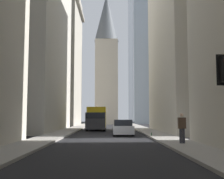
{
  "coord_description": "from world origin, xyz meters",
  "views": [
    {
      "loc": [
        -22.72,
        -0.17,
        1.74
      ],
      "look_at": [
        8.75,
        -0.47,
        4.68
      ],
      "focal_mm": 45.7,
      "sensor_mm": 36.0,
      "label": 1
    }
  ],
  "objects_px": {
    "delivery_truck": "(96,118)",
    "sedan_silver": "(123,128)",
    "pedestrian": "(182,127)",
    "discarded_bottle": "(151,134)"
  },
  "relations": [
    {
      "from": "delivery_truck",
      "to": "sedan_silver",
      "type": "height_order",
      "value": "delivery_truck"
    },
    {
      "from": "pedestrian",
      "to": "discarded_bottle",
      "type": "xyz_separation_m",
      "value": [
        6.71,
        0.83,
        -0.86
      ]
    },
    {
      "from": "delivery_truck",
      "to": "sedan_silver",
      "type": "bearing_deg",
      "value": -162.82
    },
    {
      "from": "sedan_silver",
      "to": "pedestrian",
      "type": "relative_size",
      "value": 2.42
    },
    {
      "from": "sedan_silver",
      "to": "pedestrian",
      "type": "bearing_deg",
      "value": -161.48
    },
    {
      "from": "pedestrian",
      "to": "sedan_silver",
      "type": "bearing_deg",
      "value": 18.52
    },
    {
      "from": "sedan_silver",
      "to": "pedestrian",
      "type": "distance_m",
      "value": 9.69
    },
    {
      "from": "delivery_truck",
      "to": "discarded_bottle",
      "type": "xyz_separation_m",
      "value": [
        -11.53,
        -5.04,
        -1.21
      ]
    },
    {
      "from": "delivery_truck",
      "to": "discarded_bottle",
      "type": "distance_m",
      "value": 12.64
    },
    {
      "from": "discarded_bottle",
      "to": "delivery_truck",
      "type": "bearing_deg",
      "value": 23.62
    }
  ]
}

